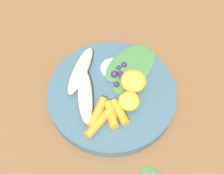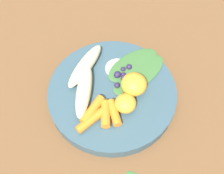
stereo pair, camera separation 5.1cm
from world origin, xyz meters
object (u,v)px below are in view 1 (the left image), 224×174
Objects in this scene: bowl at (112,93)px; banana_peeled_left at (85,95)px; orange_segment_near at (133,81)px; banana_peeled_right at (81,70)px.

bowl is 2.14× the size of banana_peeled_left.
orange_segment_near reaches higher than banana_peeled_left.
bowl is 0.06m from banana_peeled_left.
bowl is at bearing 148.66° from orange_segment_near.
banana_peeled_left and banana_peeled_right have the same top height.
banana_peeled_right is at bearing 105.41° from bowl.
banana_peeled_right is (-0.02, 0.07, 0.03)m from bowl.
orange_segment_near is (0.04, -0.02, 0.03)m from bowl.
banana_peeled_right is at bearing -174.26° from banana_peeled_left.
banana_peeled_right is 2.38× the size of orange_segment_near.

